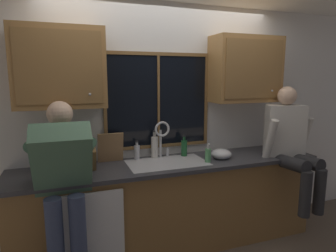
{
  "coord_description": "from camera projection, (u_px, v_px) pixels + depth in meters",
  "views": [
    {
      "loc": [
        -1.02,
        -3.0,
        1.78
      ],
      "look_at": [
        -0.05,
        -0.3,
        1.3
      ],
      "focal_mm": 31.24,
      "sensor_mm": 36.0,
      "label": 1
    }
  ],
  "objects": [
    {
      "name": "window_mullion_center",
      "position": [
        159.0,
        101.0,
        3.12
      ],
      "size": [
        0.02,
        0.02,
        0.95
      ],
      "primitive_type": "cube",
      "color": "brown"
    },
    {
      "name": "bottle_tall_clear",
      "position": [
        137.0,
        152.0,
        3.06
      ],
      "size": [
        0.06,
        0.06,
        0.2
      ],
      "color": "#B7B7BC",
      "rests_on": "countertop"
    },
    {
      "name": "bottle_amber_small",
      "position": [
        184.0,
        148.0,
        3.2
      ],
      "size": [
        0.07,
        0.07,
        0.23
      ],
      "color": "#1E592D",
      "rests_on": "countertop"
    },
    {
      "name": "person_standing",
      "position": [
        64.0,
        180.0,
        2.32
      ],
      "size": [
        0.53,
        0.68,
        1.58
      ],
      "color": "#384260",
      "rests_on": "floor"
    },
    {
      "name": "soap_dispenser",
      "position": [
        208.0,
        155.0,
        2.97
      ],
      "size": [
        0.06,
        0.07,
        0.2
      ],
      "color": "#59A566",
      "rests_on": "countertop"
    },
    {
      "name": "window_glass",
      "position": [
        158.0,
        101.0,
        3.13
      ],
      "size": [
        1.1,
        0.02,
        0.95
      ],
      "primitive_type": "cube",
      "color": "black"
    },
    {
      "name": "upper_cabinet_left",
      "position": [
        60.0,
        68.0,
        2.61
      ],
      "size": [
        0.79,
        0.36,
        0.72
      ],
      "color": "#9E703D"
    },
    {
      "name": "dishwasher_front",
      "position": [
        89.0,
        234.0,
        2.48
      ],
      "size": [
        0.6,
        0.02,
        0.74
      ],
      "primitive_type": "cube",
      "color": "white"
    },
    {
      "name": "sink",
      "position": [
        167.0,
        172.0,
        2.98
      ],
      "size": [
        0.8,
        0.46,
        0.21
      ],
      "color": "#B7B7BC",
      "rests_on": "lower_cabinet_run"
    },
    {
      "name": "faucet",
      "position": [
        162.0,
        135.0,
        3.09
      ],
      "size": [
        0.18,
        0.09,
        0.4
      ],
      "color": "silver",
      "rests_on": "countertop"
    },
    {
      "name": "cutting_board",
      "position": [
        111.0,
        148.0,
        2.96
      ],
      "size": [
        0.26,
        0.08,
        0.31
      ],
      "primitive_type": "cube",
      "rotation": [
        0.21,
        0.0,
        0.0
      ],
      "color": "#997047",
      "rests_on": "countertop"
    },
    {
      "name": "lower_cabinet_run",
      "position": [
        172.0,
        206.0,
        3.07
      ],
      "size": [
        3.1,
        0.58,
        0.88
      ],
      "primitive_type": "cube",
      "color": "olive",
      "rests_on": "floor"
    },
    {
      "name": "countertop",
      "position": [
        173.0,
        164.0,
        2.98
      ],
      "size": [
        3.16,
        0.62,
        0.04
      ],
      "primitive_type": "cube",
      "color": "#38383D",
      "rests_on": "lower_cabinet_run"
    },
    {
      "name": "window_frame_top",
      "position": [
        158.0,
        54.0,
        3.04
      ],
      "size": [
        1.17,
        0.02,
        0.04
      ],
      "primitive_type": "cube",
      "color": "brown"
    },
    {
      "name": "back_wall",
      "position": [
        161.0,
        123.0,
        3.26
      ],
      "size": [
        5.5,
        0.12,
        2.55
      ],
      "primitive_type": "cube",
      "color": "silver",
      "rests_on": "floor"
    },
    {
      "name": "window_frame_left",
      "position": [
        105.0,
        103.0,
        2.94
      ],
      "size": [
        0.03,
        0.02,
        0.95
      ],
      "primitive_type": "cube",
      "color": "brown"
    },
    {
      "name": "bottle_green_glass",
      "position": [
        155.0,
        147.0,
        3.13
      ],
      "size": [
        0.08,
        0.08,
        0.3
      ],
      "color": "silver",
      "rests_on": "countertop"
    },
    {
      "name": "knife_block",
      "position": [
        89.0,
        159.0,
        2.71
      ],
      "size": [
        0.12,
        0.18,
        0.32
      ],
      "color": "brown",
      "rests_on": "countertop"
    },
    {
      "name": "window_frame_right",
      "position": [
        206.0,
        100.0,
        3.31
      ],
      "size": [
        0.03,
        0.02,
        0.95
      ],
      "primitive_type": "cube",
      "color": "brown"
    },
    {
      "name": "upper_cabinet_right",
      "position": [
        246.0,
        70.0,
        3.25
      ],
      "size": [
        0.79,
        0.36,
        0.72
      ],
      "color": "#9E703D"
    },
    {
      "name": "window_frame_bottom",
      "position": [
        159.0,
        146.0,
        3.21
      ],
      "size": [
        1.17,
        0.02,
        0.04
      ],
      "primitive_type": "cube",
      "color": "brown"
    },
    {
      "name": "person_sitting_on_counter",
      "position": [
        291.0,
        141.0,
        3.12
      ],
      "size": [
        0.54,
        0.66,
        1.26
      ],
      "color": "#262628",
      "rests_on": "countertop"
    },
    {
      "name": "mixing_bowl",
      "position": [
        221.0,
        154.0,
        3.11
      ],
      "size": [
        0.21,
        0.21,
        0.11
      ],
      "primitive_type": "ellipsoid",
      "color": "silver",
      "rests_on": "countertop"
    }
  ]
}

